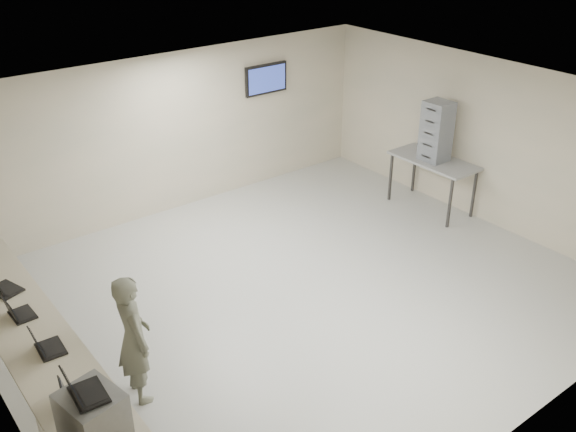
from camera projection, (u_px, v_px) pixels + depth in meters
room at (296, 202)px, 8.66m from camera, size 8.01×7.01×2.81m
workbench at (37, 342)px, 6.91m from camera, size 0.76×6.00×0.90m
equipment_box at (93, 419)px, 5.46m from camera, size 0.53×0.58×0.53m
laptop_on_box at (81, 391)px, 5.27m from camera, size 0.32×0.38×0.28m
laptop_0 at (72, 397)px, 5.98m from camera, size 0.32×0.36×0.25m
laptop_1 at (45, 346)px, 6.63m from camera, size 0.30×0.36×0.27m
laptop_2 at (17, 312)px, 7.16m from camera, size 0.28×0.34×0.26m
soldier at (134, 338)px, 7.02m from camera, size 0.44×0.61×1.58m
side_table at (434, 163)px, 11.27m from camera, size 0.74×1.58×0.95m
storage_bins at (436, 131)px, 10.99m from camera, size 0.40×0.44×1.05m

